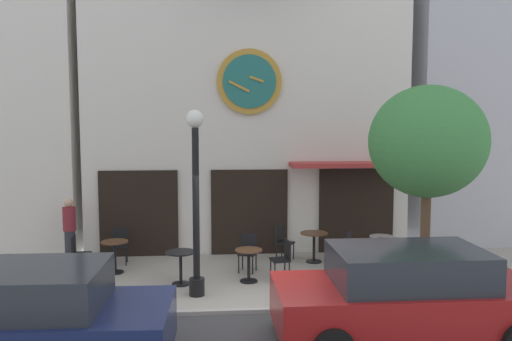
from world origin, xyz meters
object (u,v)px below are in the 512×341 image
object	(u,v)px
cafe_chair_near_lamp	(283,256)
pedestrian_maroon	(70,230)
street_tree	(428,142)
cafe_table_center	(314,241)
cafe_table_near_curb	(181,262)
cafe_chair_right_end	(248,249)
cafe_table_center_left	(249,260)
cafe_chair_under_awning	(282,240)
cafe_table_near_door	(382,246)
cafe_chair_left_end	(78,251)
street_lamp	(196,202)
cafe_chair_corner	(344,246)
cafe_chair_facing_wall	(386,253)
cafe_table_center_right	(115,252)
parked_car_navy	(18,322)
cafe_chair_mid_row	(120,243)
parked_car_red	(407,296)

from	to	relation	value
cafe_chair_near_lamp	pedestrian_maroon	xyz separation A→B (m)	(-5.21, 1.71, 0.33)
street_tree	cafe_table_center	size ratio (longest dim) A/B	5.64
pedestrian_maroon	cafe_table_near_curb	bearing A→B (deg)	-33.76
cafe_chair_right_end	cafe_table_center_left	bearing A→B (deg)	-93.27
street_tree	cafe_chair_under_awning	size ratio (longest dim) A/B	4.81
cafe_table_near_door	street_tree	bearing A→B (deg)	-85.51
cafe_chair_near_lamp	cafe_chair_left_end	bearing A→B (deg)	169.75
street_lamp	cafe_chair_corner	bearing A→B (deg)	26.24
cafe_table_near_door	cafe_chair_under_awning	world-z (taller)	cafe_chair_under_awning
street_lamp	cafe_chair_facing_wall	distance (m)	4.74
cafe_table_center_right	cafe_chair_under_awning	distance (m)	4.20
cafe_table_near_curb	pedestrian_maroon	xyz separation A→B (m)	(-2.89, 1.93, 0.35)
street_tree	cafe_chair_under_awning	bearing A→B (deg)	131.31
parked_car_navy	cafe_table_near_door	bearing A→B (deg)	35.91
cafe_chair_left_end	cafe_chair_near_lamp	bearing A→B (deg)	-10.25
cafe_chair_mid_row	cafe_chair_near_lamp	xyz separation A→B (m)	(3.96, -1.63, 0.00)
street_tree	cafe_table_center	bearing A→B (deg)	124.28
pedestrian_maroon	parked_car_navy	distance (m)	5.90
cafe_table_near_curb	parked_car_navy	bearing A→B (deg)	-117.58
cafe_chair_mid_row	parked_car_red	distance (m)	7.54
parked_car_navy	street_lamp	bearing A→B (deg)	52.65
cafe_chair_under_awning	pedestrian_maroon	bearing A→B (deg)	179.29
pedestrian_maroon	parked_car_red	distance (m)	8.54
cafe_chair_left_end	cafe_chair_corner	bearing A→B (deg)	-0.75
cafe_table_center_left	street_lamp	bearing A→B (deg)	-144.03
street_lamp	cafe_chair_right_end	xyz separation A→B (m)	(1.18, 1.66, -1.42)
cafe_chair_mid_row	cafe_chair_near_lamp	bearing A→B (deg)	-22.36
cafe_table_center_left	cafe_chair_facing_wall	world-z (taller)	cafe_chair_facing_wall
street_lamp	cafe_chair_near_lamp	xyz separation A→B (m)	(1.94, 0.97, -1.42)
cafe_chair_corner	parked_car_navy	xyz separation A→B (m)	(-5.97, -4.92, 0.23)
cafe_table_near_door	cafe_chair_left_end	size ratio (longest dim) A/B	0.83
cafe_table_near_curb	cafe_chair_under_awning	size ratio (longest dim) A/B	0.83
cafe_chair_under_awning	pedestrian_maroon	world-z (taller)	pedestrian_maroon
cafe_table_near_curb	cafe_table_near_door	size ratio (longest dim) A/B	1.00
street_tree	cafe_chair_left_end	distance (m)	8.30
street_lamp	cafe_table_near_curb	size ratio (longest dim) A/B	5.15
cafe_chair_under_awning	cafe_chair_right_end	bearing A→B (deg)	-134.92
street_lamp	cafe_chair_corner	distance (m)	4.21
parked_car_navy	cafe_chair_facing_wall	bearing A→B (deg)	32.02
parked_car_red	cafe_chair_left_end	bearing A→B (deg)	145.38
cafe_table_center_right	cafe_chair_under_awning	size ratio (longest dim) A/B	0.85
cafe_chair_mid_row	cafe_chair_near_lamp	world-z (taller)	same
cafe_chair_left_end	pedestrian_maroon	world-z (taller)	pedestrian_maroon
street_lamp	cafe_table_center	distance (m)	3.97
cafe_chair_corner	parked_car_red	world-z (taller)	parked_car_red
cafe_chair_right_end	parked_car_red	xyz separation A→B (m)	(2.31, -4.20, 0.23)
cafe_table_center_left	cafe_chair_corner	distance (m)	2.59
street_lamp	cafe_chair_corner	size ratio (longest dim) A/B	4.25
street_tree	cafe_table_center	distance (m)	4.13
cafe_chair_mid_row	cafe_table_near_door	bearing A→B (deg)	-6.38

